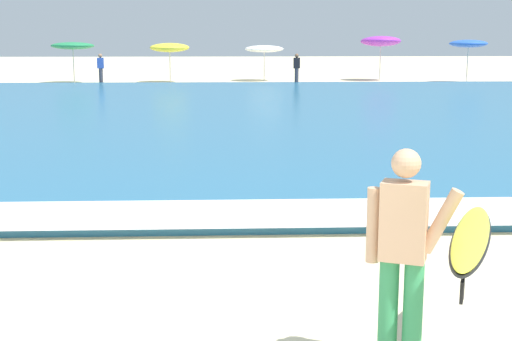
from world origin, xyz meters
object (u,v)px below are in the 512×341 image
object	(u,v)px
surfer_with_board	(431,244)
beachgoer_near_row_left	(297,68)
beach_umbrella_4	(381,41)
beach_umbrella_5	(468,44)
beach_umbrella_1	(73,46)
beach_umbrella_3	(264,49)
beach_umbrella_2	(170,48)
beachgoer_near_row_mid	(101,68)

from	to	relation	value
surfer_with_board	beachgoer_near_row_left	bearing A→B (deg)	86.15
beach_umbrella_4	beach_umbrella_5	size ratio (longest dim) A/B	1.10
beach_umbrella_1	beach_umbrella_3	xyz separation A→B (m)	(10.11, 1.51, -0.19)
beach_umbrella_2	beach_umbrella_3	distance (m)	5.24
beach_umbrella_4	beachgoer_near_row_mid	size ratio (longest dim) A/B	1.58
beach_umbrella_4	beachgoer_near_row_left	size ratio (longest dim) A/B	1.58
beach_umbrella_5	beachgoer_near_row_left	xyz separation A→B (m)	(-9.21, -1.24, -1.21)
beach_umbrella_3	beach_umbrella_4	bearing A→B (deg)	0.34
surfer_with_board	beachgoer_near_row_mid	xyz separation A→B (m)	(-7.83, 32.07, -0.18)
surfer_with_board	beach_umbrella_2	bearing A→B (deg)	97.51
beach_umbrella_2	beach_umbrella_4	size ratio (longest dim) A/B	0.84
beach_umbrella_5	beach_umbrella_2	bearing A→B (deg)	177.35
surfer_with_board	beach_umbrella_4	world-z (taller)	beach_umbrella_4
beach_umbrella_1	beach_umbrella_4	distance (m)	16.64
beach_umbrella_2	beach_umbrella_3	bearing A→B (deg)	13.75
beach_umbrella_4	beachgoer_near_row_mid	xyz separation A→B (m)	(-14.94, -2.88, -1.32)
surfer_with_board	beachgoer_near_row_mid	size ratio (longest dim) A/B	1.44
beach_umbrella_4	beach_umbrella_3	bearing A→B (deg)	-179.66
surfer_with_board	beach_umbrella_1	world-z (taller)	beach_umbrella_1
beach_umbrella_1	beach_umbrella_2	xyz separation A→B (m)	(5.02, 0.27, -0.10)
beach_umbrella_1	beachgoer_near_row_left	bearing A→B (deg)	-8.35
beach_umbrella_5	beachgoer_near_row_mid	world-z (taller)	beach_umbrella_5
beach_umbrella_3	beach_umbrella_4	distance (m)	6.47
surfer_with_board	beachgoer_near_row_mid	bearing A→B (deg)	103.72
beach_umbrella_4	beachgoer_near_row_mid	world-z (taller)	beach_umbrella_4
beach_umbrella_1	beach_umbrella_5	size ratio (longest dim) A/B	0.99
beach_umbrella_2	beachgoer_near_row_left	bearing A→B (deg)	-16.67
beachgoer_near_row_left	beachgoer_near_row_mid	distance (m)	9.97
surfer_with_board	beach_umbrella_3	world-z (taller)	beach_umbrella_3
beach_umbrella_2	beachgoer_near_row_left	xyz separation A→B (m)	(6.57, -1.97, -1.00)
beach_umbrella_2	beachgoer_near_row_left	distance (m)	6.93
beach_umbrella_1	beach_umbrella_4	size ratio (longest dim) A/B	0.90
surfer_with_board	beachgoer_near_row_mid	distance (m)	33.01
beach_umbrella_5	beach_umbrella_4	bearing A→B (deg)	154.57
beach_umbrella_3	beachgoer_near_row_mid	size ratio (longest dim) A/B	1.35
beach_umbrella_5	beach_umbrella_1	bearing A→B (deg)	178.72
beach_umbrella_2	beachgoer_near_row_mid	bearing A→B (deg)	-154.76
beach_umbrella_2	beachgoer_near_row_mid	world-z (taller)	beach_umbrella_2
beach_umbrella_2	beach_umbrella_5	size ratio (longest dim) A/B	0.93
beach_umbrella_1	beach_umbrella_5	xyz separation A→B (m)	(20.80, -0.47, 0.10)
surfer_with_board	beach_umbrella_1	bearing A→B (deg)	105.81
beach_umbrella_2	beach_umbrella_4	distance (m)	11.62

